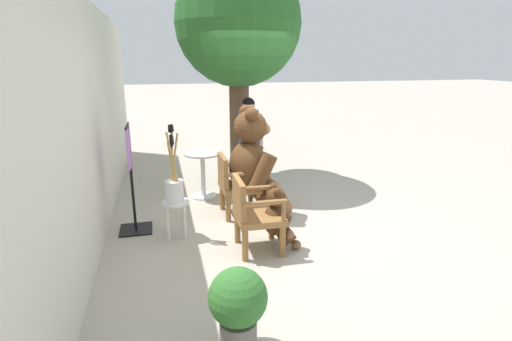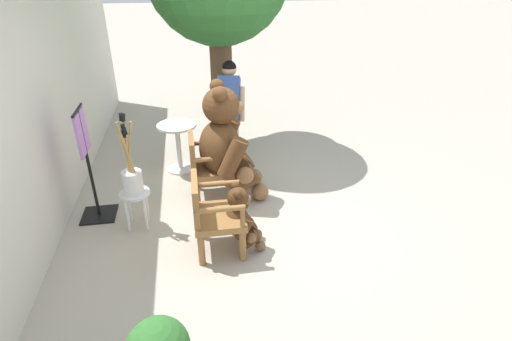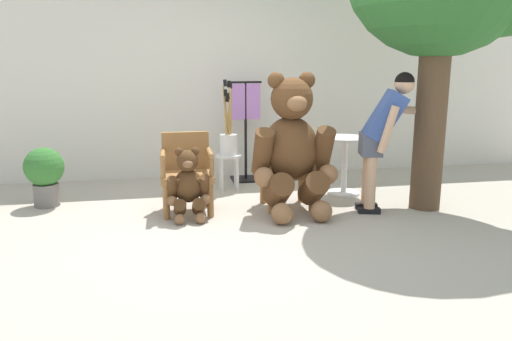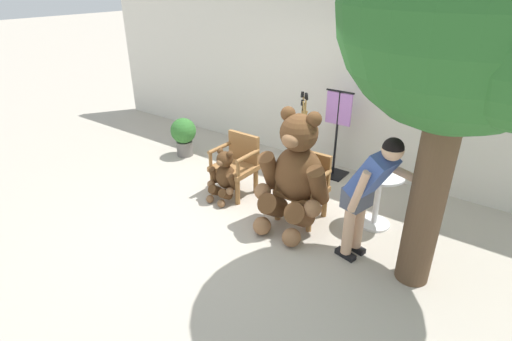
# 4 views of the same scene
# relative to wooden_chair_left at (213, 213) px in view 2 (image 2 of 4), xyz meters

# --- Properties ---
(ground_plane) EXTENTS (60.00, 60.00, 0.00)m
(ground_plane) POSITION_rel_wooden_chair_left_xyz_m (0.56, -0.62, -0.46)
(ground_plane) COLOR #B2A899
(back_wall) EXTENTS (10.00, 0.16, 2.80)m
(back_wall) POSITION_rel_wooden_chair_left_xyz_m (0.56, 1.78, 0.94)
(back_wall) COLOR silver
(back_wall) RESTS_ON ground
(wooden_chair_left) EXTENTS (0.57, 0.53, 0.86)m
(wooden_chair_left) POSITION_rel_wooden_chair_left_xyz_m (0.00, 0.00, 0.00)
(wooden_chair_left) COLOR olive
(wooden_chair_left) RESTS_ON ground
(wooden_chair_right) EXTENTS (0.57, 0.53, 0.86)m
(wooden_chair_right) POSITION_rel_wooden_chair_left_xyz_m (1.12, -0.00, 0.00)
(wooden_chair_right) COLOR olive
(wooden_chair_right) RESTS_ON ground
(teddy_bear_large) EXTENTS (0.91, 0.86, 1.52)m
(teddy_bear_large) POSITION_rel_wooden_chair_left_xyz_m (1.12, -0.26, 0.28)
(teddy_bear_large) COLOR brown
(teddy_bear_large) RESTS_ON ground
(teddy_bear_small) EXTENTS (0.45, 0.43, 0.76)m
(teddy_bear_small) POSITION_rel_wooden_chair_left_xyz_m (-0.00, -0.28, -0.09)
(teddy_bear_small) COLOR #4C3019
(teddy_bear_small) RESTS_ON ground
(person_visitor) EXTENTS (0.85, 0.48, 1.52)m
(person_visitor) POSITION_rel_wooden_chair_left_xyz_m (2.08, -0.41, 0.44)
(person_visitor) COLOR black
(person_visitor) RESTS_ON ground
(white_stool) EXTENTS (0.34, 0.34, 0.46)m
(white_stool) POSITION_rel_wooden_chair_left_xyz_m (0.58, 0.84, -0.11)
(white_stool) COLOR silver
(white_stool) RESTS_ON ground
(brush_bucket) EXTENTS (0.22, 0.22, 0.95)m
(brush_bucket) POSITION_rel_wooden_chair_left_xyz_m (0.58, 0.84, 0.21)
(brush_bucket) COLOR white
(brush_bucket) RESTS_ON white_stool
(round_side_table) EXTENTS (0.56, 0.56, 0.72)m
(round_side_table) POSITION_rel_wooden_chair_left_xyz_m (1.95, 0.36, -0.01)
(round_side_table) COLOR white
(round_side_table) RESTS_ON ground
(clothing_display_stand) EXTENTS (0.44, 0.40, 1.36)m
(clothing_display_stand) POSITION_rel_wooden_chair_left_xyz_m (0.88, 1.35, 0.26)
(clothing_display_stand) COLOR black
(clothing_display_stand) RESTS_ON ground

